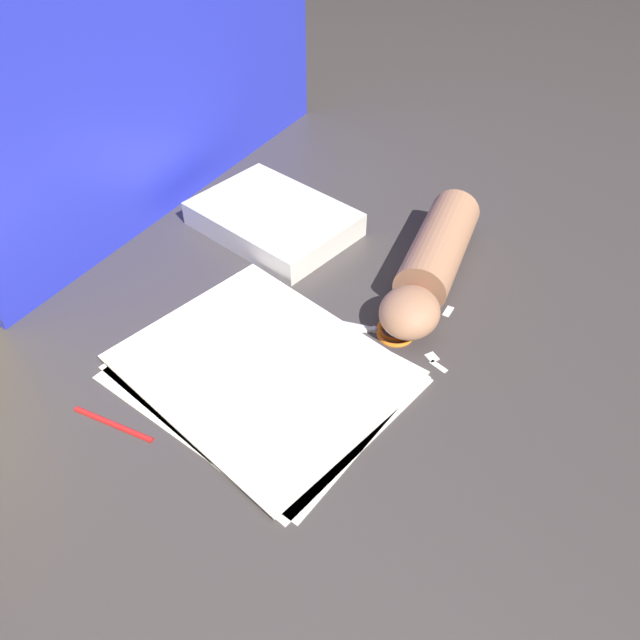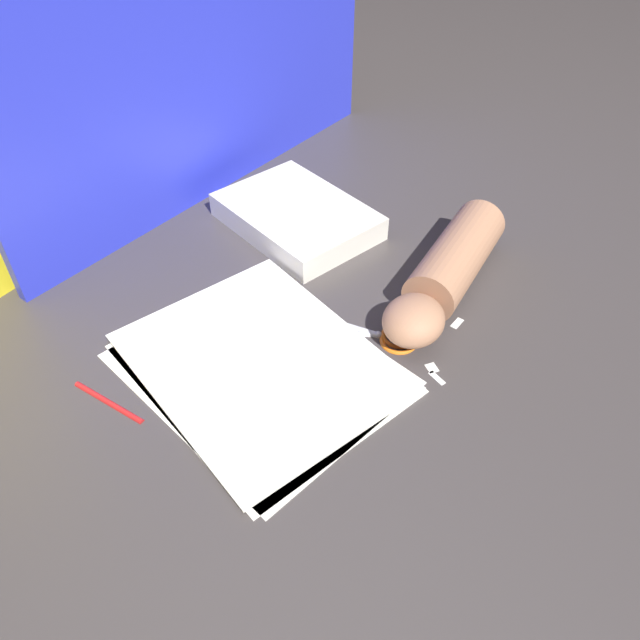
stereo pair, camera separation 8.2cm
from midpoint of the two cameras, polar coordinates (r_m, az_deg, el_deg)
The scene contains 11 objects.
ground_plane at distance 0.90m, azimuth -4.59°, elevation -1.86°, with size 6.00×6.00×0.00m, color #3D3838.
backdrop_panel_center at distance 1.13m, azimuth -16.60°, elevation 23.21°, with size 0.84×0.13×0.57m.
paper_stack at distance 0.86m, azimuth -7.99°, elevation -4.81°, with size 0.32×0.39×0.01m.
book_closed at distance 1.11m, azimuth -6.41°, elevation 9.09°, with size 0.21×0.28×0.04m.
scissors at distance 0.91m, azimuth 3.01°, elevation -0.88°, with size 0.13×0.16×0.01m.
hand_forearm at distance 0.98m, azimuth 7.88°, elevation 5.14°, with size 0.34×0.17×0.08m.
paper_scrap_near at distance 0.83m, azimuth 2.15°, elevation -6.64°, with size 0.03×0.03×0.00m.
paper_scrap_mid at distance 0.88m, azimuth 7.62°, elevation -3.49°, with size 0.02×0.02×0.00m.
paper_scrap_far at distance 0.87m, azimuth 8.18°, elevation -4.33°, with size 0.01×0.03×0.00m.
paper_scrap_side at distance 0.95m, azimuth 9.27°, elevation 0.70°, with size 0.03×0.01×0.00m.
pen at distance 0.85m, azimuth -21.09°, elevation -8.89°, with size 0.03×0.12×0.01m.
Camera 1 is at (-0.49, -0.42, 0.63)m, focal length 35.00 mm.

